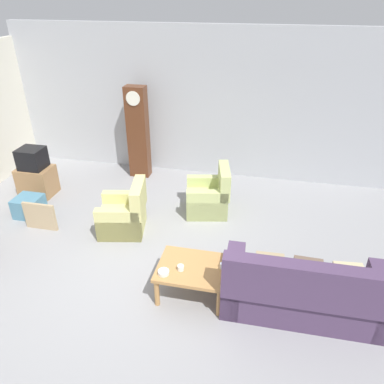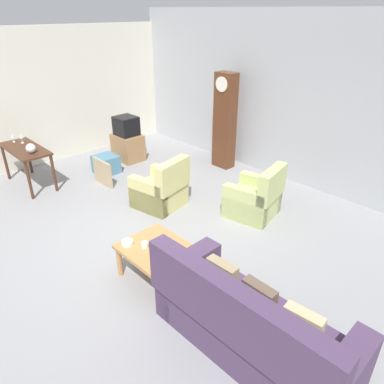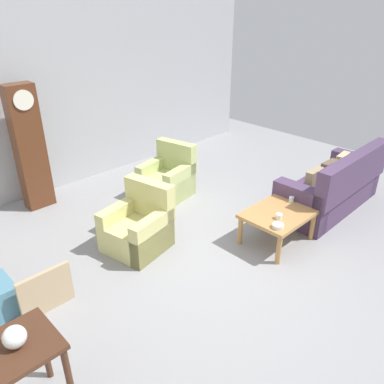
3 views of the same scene
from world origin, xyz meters
TOP-DOWN VIEW (x-y plane):
  - ground_plane at (0.00, 0.00)m, footprint 10.40×10.40m
  - garage_door_wall at (0.00, 3.60)m, footprint 8.40×0.16m
  - couch_floral at (2.25, -0.41)m, footprint 2.11×0.90m
  - armchair_olive_near at (-0.74, 0.91)m, footprint 0.93×0.90m
  - armchair_olive_far at (0.61, 1.85)m, footprint 0.93×0.91m
  - coffee_table_wood at (0.76, -0.35)m, footprint 0.96×0.76m
  - grandfather_clock at (-1.20, 3.09)m, footprint 0.44×0.30m
  - framed_picture_leaning at (-2.22, 0.63)m, footprint 0.60×0.05m
  - glass_dome_cloche at (-2.86, -0.43)m, footprint 0.18×0.18m
  - cup_white_porcelain at (0.62, -0.45)m, footprint 0.09×0.09m
  - cup_blue_rimmed at (1.16, -0.30)m, footprint 0.07×0.07m
  - bowl_white_stacked at (0.41, -0.58)m, footprint 0.15×0.15m

SIDE VIEW (x-z plane):
  - ground_plane at x=0.00m, z-range 0.00..0.00m
  - framed_picture_leaning at x=-2.22m, z-range 0.00..0.52m
  - armchair_olive_near at x=-0.74m, z-range -0.15..0.77m
  - armchair_olive_far at x=0.61m, z-range -0.15..0.77m
  - couch_floral at x=2.25m, z-range -0.16..0.88m
  - coffee_table_wood at x=0.76m, z-range 0.17..0.64m
  - bowl_white_stacked at x=0.41m, z-range 0.47..0.53m
  - cup_white_porcelain at x=0.62m, z-range 0.47..0.55m
  - cup_blue_rimmed at x=1.16m, z-range 0.47..0.55m
  - glass_dome_cloche at x=-2.86m, z-range 0.78..0.96m
  - grandfather_clock at x=-1.20m, z-range 0.01..2.04m
  - garage_door_wall at x=0.00m, z-range 0.00..3.20m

